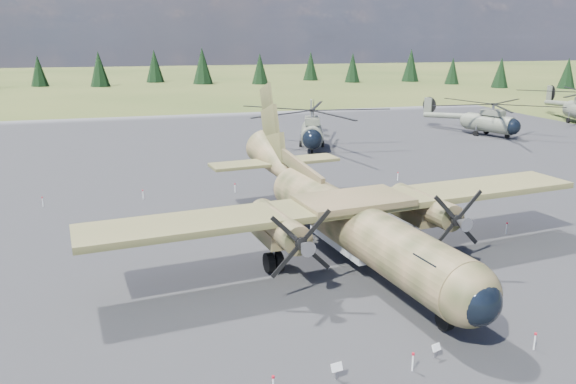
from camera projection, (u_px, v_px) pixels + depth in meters
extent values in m
plane|color=brown|center=(282.00, 258.00, 35.45)|extent=(500.00, 500.00, 0.00)
cube|color=#5C5D62|center=(249.00, 212.00, 44.72)|extent=(120.00, 120.00, 0.04)
cylinder|color=#3F4324|center=(357.00, 227.00, 33.56)|extent=(5.37, 19.99, 3.07)
sphere|color=#3F4324|center=(467.00, 294.00, 24.76)|extent=(3.34, 3.34, 3.01)
sphere|color=black|center=(476.00, 301.00, 24.24)|extent=(2.46, 2.46, 2.21)
cube|color=black|center=(443.00, 262.00, 26.11)|extent=(2.39, 2.00, 0.60)
cone|color=#3F4324|center=(278.00, 164.00, 44.79)|extent=(3.88, 7.85, 4.62)
cube|color=#A7AAAC|center=(348.00, 240.00, 34.88)|extent=(2.84, 6.79, 0.55)
cube|color=#31351C|center=(353.00, 204.00, 33.71)|extent=(32.06, 7.43, 0.38)
cube|color=#3F4324|center=(353.00, 200.00, 33.65)|extent=(7.01, 4.70, 0.38)
cylinder|color=#3F4324|center=(279.00, 225.00, 31.76)|extent=(2.30, 5.86, 1.65)
cube|color=#3F4324|center=(273.00, 232.00, 32.73)|extent=(2.07, 3.90, 0.88)
cone|color=gray|center=(304.00, 246.00, 28.58)|extent=(0.94, 1.08, 0.83)
cylinder|color=black|center=(274.00, 262.00, 33.23)|extent=(1.10, 1.31, 1.21)
cylinder|color=#3F4324|center=(424.00, 206.00, 35.40)|extent=(2.30, 5.86, 1.65)
cube|color=#3F4324|center=(415.00, 213.00, 36.38)|extent=(2.07, 3.90, 0.88)
cone|color=gray|center=(461.00, 223.00, 32.22)|extent=(0.94, 1.08, 0.83)
cylinder|color=black|center=(414.00, 240.00, 36.87)|extent=(1.10, 1.31, 1.21)
cube|color=#3F4324|center=(298.00, 167.00, 40.90)|extent=(1.28, 8.27, 1.84)
cube|color=#31351C|center=(275.00, 162.00, 45.26)|extent=(10.75, 3.63, 0.24)
cylinder|color=gray|center=(446.00, 304.00, 26.24)|extent=(0.17, 0.17, 0.99)
cylinder|color=black|center=(445.00, 320.00, 26.45)|extent=(0.50, 1.06, 1.03)
cylinder|color=slate|center=(312.00, 133.00, 69.45)|extent=(4.74, 7.94, 2.61)
sphere|color=black|center=(312.00, 139.00, 65.85)|extent=(3.01, 3.01, 2.40)
sphere|color=slate|center=(312.00, 129.00, 73.06)|extent=(3.01, 3.01, 2.40)
cube|color=slate|center=(312.00, 121.00, 68.60)|extent=(2.69, 3.72, 0.78)
cylinder|color=gray|center=(312.00, 114.00, 68.39)|extent=(0.47, 0.47, 1.04)
cylinder|color=slate|center=(311.00, 122.00, 76.73)|extent=(3.51, 8.75, 1.49)
cube|color=slate|center=(311.00, 108.00, 80.15)|extent=(0.66, 1.46, 2.50)
cylinder|color=black|center=(314.00, 109.00, 80.14)|extent=(0.88, 2.60, 2.71)
cylinder|color=black|center=(312.00, 150.00, 66.84)|extent=(0.49, 0.76, 0.71)
cylinder|color=black|center=(301.00, 144.00, 71.10)|extent=(0.55, 0.89, 0.83)
cylinder|color=gray|center=(301.00, 139.00, 70.95)|extent=(0.18, 0.18, 1.51)
cylinder|color=black|center=(323.00, 144.00, 71.02)|extent=(0.55, 0.89, 0.83)
cylinder|color=gray|center=(323.00, 139.00, 70.87)|extent=(0.18, 0.18, 1.51)
cylinder|color=slate|center=(489.00, 123.00, 78.44)|extent=(4.89, 7.38, 2.42)
sphere|color=black|center=(512.00, 127.00, 75.80)|extent=(2.91, 2.91, 2.23)
sphere|color=slate|center=(468.00, 121.00, 81.08)|extent=(2.91, 2.91, 2.23)
cube|color=slate|center=(493.00, 113.00, 77.73)|extent=(2.70, 3.49, 0.73)
cylinder|color=gray|center=(493.00, 107.00, 77.53)|extent=(0.46, 0.46, 0.97)
cylinder|color=slate|center=(447.00, 116.00, 83.75)|extent=(3.90, 7.96, 1.39)
cube|color=slate|center=(428.00, 105.00, 86.18)|extent=(0.71, 1.34, 2.33)
cylinder|color=black|center=(429.00, 105.00, 86.38)|extent=(1.01, 2.35, 2.52)
cylinder|color=black|center=(507.00, 136.00, 76.61)|extent=(0.50, 0.71, 0.66)
cylinder|color=black|center=(476.00, 133.00, 78.92)|extent=(0.56, 0.83, 0.78)
cylinder|color=gray|center=(476.00, 130.00, 78.78)|extent=(0.18, 0.18, 1.41)
cylinder|color=black|center=(486.00, 131.00, 80.47)|extent=(0.56, 0.83, 0.78)
cylinder|color=gray|center=(487.00, 128.00, 80.34)|extent=(0.18, 0.18, 1.41)
sphere|color=slate|center=(571.00, 109.00, 92.74)|extent=(3.10, 3.10, 2.52)
cylinder|color=slate|center=(559.00, 103.00, 96.59)|extent=(3.36, 9.26, 1.57)
cube|color=slate|center=(549.00, 93.00, 100.18)|extent=(0.64, 1.54, 2.63)
cylinder|color=black|center=(551.00, 93.00, 100.19)|extent=(0.82, 2.76, 2.85)
cylinder|color=black|center=(568.00, 120.00, 90.62)|extent=(0.55, 0.93, 0.88)
cylinder|color=gray|center=(569.00, 117.00, 90.46)|extent=(0.19, 0.19, 1.59)
cube|color=gray|center=(336.00, 373.00, 22.81)|extent=(0.10, 0.10, 0.60)
cube|color=white|center=(337.00, 367.00, 22.68)|extent=(0.51, 0.28, 0.34)
cube|color=gray|center=(435.00, 352.00, 24.34)|extent=(0.10, 0.10, 0.54)
cube|color=white|center=(436.00, 347.00, 24.23)|extent=(0.47, 0.31, 0.30)
cylinder|color=red|center=(273.00, 377.00, 21.67)|extent=(0.12, 0.12, 0.10)
cylinder|color=white|center=(413.00, 362.00, 23.34)|extent=(0.07, 0.07, 0.80)
cylinder|color=red|center=(413.00, 354.00, 23.24)|extent=(0.12, 0.12, 0.10)
cylinder|color=white|center=(535.00, 342.00, 24.92)|extent=(0.07, 0.07, 0.80)
cylinder|color=red|center=(536.00, 334.00, 24.81)|extent=(0.12, 0.12, 0.10)
cylinder|color=white|center=(43.00, 202.00, 45.99)|extent=(0.07, 0.07, 0.80)
cylinder|color=red|center=(42.00, 197.00, 45.88)|extent=(0.12, 0.12, 0.10)
cylinder|color=white|center=(143.00, 195.00, 48.08)|extent=(0.07, 0.07, 0.80)
cylinder|color=red|center=(143.00, 190.00, 47.98)|extent=(0.12, 0.12, 0.10)
cylinder|color=white|center=(235.00, 188.00, 50.18)|extent=(0.07, 0.07, 0.80)
cylinder|color=red|center=(235.00, 184.00, 50.07)|extent=(0.12, 0.12, 0.10)
cylinder|color=white|center=(320.00, 182.00, 52.27)|extent=(0.07, 0.07, 0.80)
cylinder|color=red|center=(320.00, 178.00, 52.17)|extent=(0.12, 0.12, 0.10)
cylinder|color=white|center=(398.00, 177.00, 54.37)|extent=(0.07, 0.07, 0.80)
cylinder|color=red|center=(398.00, 173.00, 54.26)|extent=(0.12, 0.12, 0.10)
cylinder|color=white|center=(507.00, 228.00, 39.66)|extent=(0.07, 0.07, 0.80)
cylinder|color=red|center=(507.00, 223.00, 39.56)|extent=(0.12, 0.12, 0.10)
cone|color=black|center=(568.00, 73.00, 150.97)|extent=(4.56, 4.56, 8.14)
cone|color=black|center=(501.00, 73.00, 153.32)|extent=(4.56, 4.56, 8.14)
cone|color=black|center=(452.00, 71.00, 165.09)|extent=(4.30, 4.30, 7.68)
cone|color=black|center=(411.00, 65.00, 174.84)|extent=(5.57, 5.57, 9.95)
cone|color=black|center=(353.00, 67.00, 171.83)|extent=(4.97, 4.97, 8.88)
cone|color=black|center=(311.00, 66.00, 180.26)|extent=(5.03, 5.03, 8.98)
cone|color=black|center=(260.00, 69.00, 165.48)|extent=(5.00, 5.00, 8.93)
cone|color=black|center=(202.00, 66.00, 165.76)|extent=(5.91, 5.91, 10.55)
cone|color=black|center=(155.00, 66.00, 172.01)|extent=(5.47, 5.47, 9.76)
cone|color=black|center=(99.00, 69.00, 156.79)|extent=(5.43, 5.43, 9.70)
cone|color=black|center=(39.00, 71.00, 157.58)|extent=(4.81, 4.81, 8.59)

